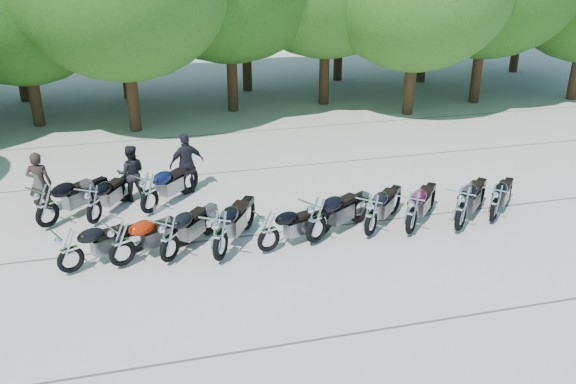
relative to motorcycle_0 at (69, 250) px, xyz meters
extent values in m
plane|color=#A39D93|center=(5.21, -0.63, -0.62)|extent=(90.00, 90.00, 0.00)
cylinder|color=#3A2614|center=(-2.04, 12.21, 1.04)|extent=(0.44, 0.44, 3.31)
cylinder|color=#3A2614|center=(1.64, 10.61, 1.35)|extent=(0.44, 0.44, 3.93)
cylinder|color=#3A2614|center=(5.75, 12.46, 1.45)|extent=(0.44, 0.44, 4.13)
cylinder|color=#3A2614|center=(9.82, 12.57, 1.43)|extent=(0.44, 0.44, 4.09)
cylinder|color=#3A2614|center=(12.76, 10.18, 1.19)|extent=(0.44, 0.44, 3.62)
cylinder|color=#3A2614|center=(16.41, 11.15, 1.37)|extent=(0.44, 0.44, 3.98)
cylinder|color=#3A2614|center=(-3.08, 16.34, 1.14)|extent=(0.44, 0.44, 3.52)
cylinder|color=#3A2614|center=(1.45, 15.79, 1.09)|extent=(0.44, 0.44, 3.42)
cylinder|color=#3A2614|center=(7.01, 15.83, 1.17)|extent=(0.44, 0.44, 3.56)
cylinder|color=#3A2614|center=(11.90, 16.84, 1.26)|extent=(0.44, 0.44, 3.76)
cylinder|color=#3A2614|center=(15.89, 15.46, 1.20)|extent=(0.44, 0.44, 3.63)
cylinder|color=#3A2614|center=(21.83, 16.39, 1.57)|extent=(0.44, 0.44, 4.37)
imported|color=black|center=(-0.97, 3.54, 0.27)|extent=(0.70, 0.52, 1.77)
imported|color=black|center=(1.42, 3.88, 0.20)|extent=(0.83, 0.66, 1.64)
imported|color=black|center=(3.00, 4.05, 0.29)|extent=(1.14, 0.73, 1.81)
camera|label=1|loc=(1.77, -12.66, 6.52)|focal=38.00mm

